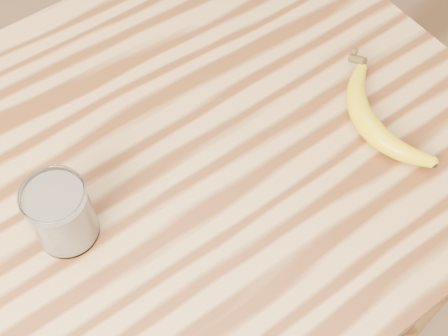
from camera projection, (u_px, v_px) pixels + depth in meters
table at (130, 229)px, 1.03m from camera, size 1.20×0.80×0.90m
smoothie_glass at (61, 214)px, 0.84m from camera, size 0.09×0.09×0.11m
banana at (366, 124)px, 0.96m from camera, size 0.17×0.31×0.04m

